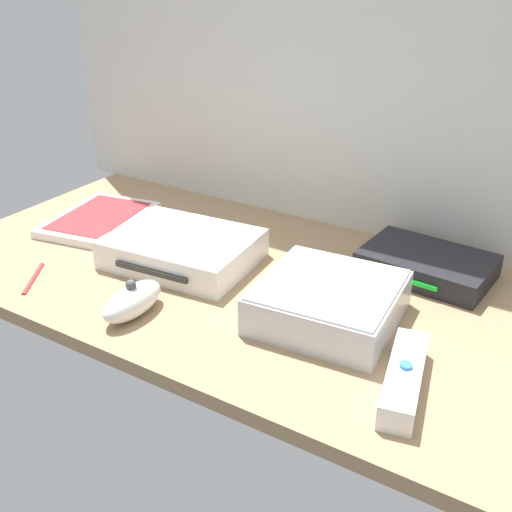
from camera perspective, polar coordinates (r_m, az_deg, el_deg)
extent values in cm
cube|color=#9E7F5B|center=(88.64, 0.00, -2.89)|extent=(100.00, 48.00, 2.00)
cube|color=silver|center=(99.41, 7.97, 20.26)|extent=(110.00, 1.20, 64.00)
cube|color=white|center=(93.10, -6.79, 0.67)|extent=(22.31, 17.77, 4.40)
cube|color=#2D2D2D|center=(87.17, -9.71, -1.45)|extent=(12.01, 1.64, 0.80)
cube|color=silver|center=(78.62, 6.74, -4.32)|extent=(18.36, 18.36, 5.00)
cube|color=silver|center=(77.30, 6.84, -2.64)|extent=(17.62, 17.62, 0.30)
cube|color=white|center=(109.73, -14.34, 3.30)|extent=(16.73, 21.10, 1.40)
cube|color=#B72D33|center=(109.44, -14.39, 3.67)|extent=(13.85, 18.05, 0.16)
cube|color=black|center=(92.38, 15.57, -0.75)|extent=(18.87, 13.35, 3.40)
cube|color=#19D833|center=(87.18, 14.04, -2.28)|extent=(8.01, 1.02, 0.60)
cube|color=white|center=(68.95, 13.59, -10.97)|extent=(6.64, 15.23, 3.00)
cylinder|color=#387FDB|center=(67.94, 13.74, -9.83)|extent=(1.40, 1.40, 0.40)
ellipsoid|color=white|center=(80.96, -11.39, -4.12)|extent=(4.49, 10.04, 4.00)
sphere|color=#4C4C4C|center=(79.78, -11.54, -2.64)|extent=(1.40, 1.40, 1.40)
cylinder|color=red|center=(94.09, -19.99, -1.84)|extent=(5.52, 7.91, 0.70)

